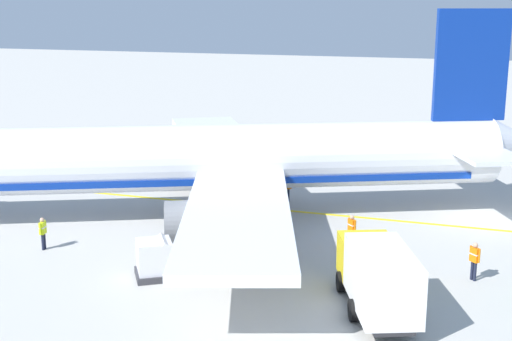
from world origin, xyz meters
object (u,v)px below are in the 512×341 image
(airliner_foreground, at_px, (200,159))
(crew_loader_right, at_px, (287,186))
(cargo_container_near, at_px, (155,259))
(crew_marshaller, at_px, (43,231))
(crew_supervisor, at_px, (352,228))
(crew_loader_left, at_px, (474,258))
(service_truck_baggage, at_px, (377,275))

(airliner_foreground, xyz_separation_m, crew_loader_right, (4.58, -3.97, -2.45))
(cargo_container_near, relative_size, crew_marshaller, 1.42)
(cargo_container_near, distance_m, crew_supervisor, 10.36)
(crew_loader_left, xyz_separation_m, crew_supervisor, (2.74, 6.08, -0.07))
(crew_marshaller, distance_m, crew_supervisor, 15.71)
(airliner_foreground, bearing_deg, crew_loader_left, -109.13)
(service_truck_baggage, xyz_separation_m, crew_loader_left, (4.70, -3.67, -0.54))
(crew_loader_left, relative_size, crew_loader_right, 1.12)
(crew_loader_left, bearing_deg, crew_loader_right, 49.17)
(airliner_foreground, bearing_deg, service_truck_baggage, -130.42)
(service_truck_baggage, height_order, crew_loader_right, service_truck_baggage)
(service_truck_baggage, distance_m, cargo_container_near, 10.19)
(cargo_container_near, bearing_deg, service_truck_baggage, -93.17)
(airliner_foreground, height_order, service_truck_baggage, airliner_foreground)
(cargo_container_near, bearing_deg, crew_loader_left, -73.33)
(crew_loader_right, bearing_deg, crew_supervisor, -142.94)
(airliner_foreground, bearing_deg, crew_supervisor, -105.60)
(cargo_container_near, relative_size, crew_supervisor, 1.42)
(airliner_foreground, height_order, crew_loader_left, airliner_foreground)
(airliner_foreground, xyz_separation_m, crew_supervisor, (-2.63, -9.42, -2.40))
(airliner_foreground, distance_m, service_truck_baggage, 15.64)
(service_truck_baggage, distance_m, crew_marshaller, 17.35)
(cargo_container_near, distance_m, crew_loader_left, 14.43)
(service_truck_baggage, xyz_separation_m, cargo_container_near, (0.56, 10.15, -0.72))
(crew_loader_left, height_order, crew_loader_right, crew_loader_left)
(airliner_foreground, relative_size, crew_marshaller, 23.39)
(crew_marshaller, distance_m, crew_loader_left, 21.03)
(crew_marshaller, bearing_deg, crew_loader_right, -36.83)
(airliner_foreground, xyz_separation_m, cargo_container_near, (-9.51, -1.68, -2.51))
(crew_loader_right, distance_m, crew_supervisor, 9.04)
(cargo_container_near, bearing_deg, crew_marshaller, 77.12)
(crew_loader_left, relative_size, crew_supervisor, 1.06)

